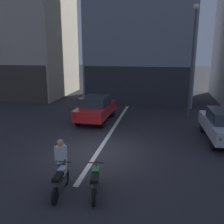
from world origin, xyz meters
TOP-DOWN VIEW (x-y plane):
  - ground_plane at (0.00, 0.00)m, footprint 120.00×120.00m
  - lane_centre_line at (0.00, 6.00)m, footprint 0.20×18.00m
  - building_corner_left at (-11.64, 13.08)m, footprint 9.95×7.96m
  - car_red_crossing_near at (-1.38, 4.83)m, footprint 1.86×4.14m
  - street_lamp at (4.51, 6.94)m, footprint 0.36×0.36m
  - motorcycle_silver_row_leftmost at (-0.31, -3.46)m, footprint 0.55×1.67m
  - motorcycle_green_row_left_mid at (0.80, -3.30)m, footprint 0.55×1.66m
  - person_by_motorcycles at (-0.48, -2.96)m, footprint 0.40×0.42m

SIDE VIEW (x-z plane):
  - ground_plane at x=0.00m, z-range 0.00..0.00m
  - lane_centre_line at x=0.00m, z-range 0.00..0.01m
  - motorcycle_silver_row_leftmost at x=-0.31m, z-range -0.03..0.95m
  - motorcycle_green_row_left_mid at x=0.80m, z-range -0.03..0.95m
  - person_by_motorcycles at x=-0.48m, z-range 0.02..1.69m
  - car_red_crossing_near at x=-1.38m, z-range 0.07..1.71m
  - street_lamp at x=4.51m, z-range 0.75..7.99m
  - building_corner_left at x=-11.64m, z-range -0.02..17.84m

